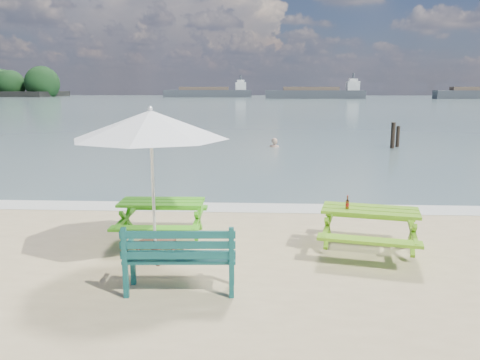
# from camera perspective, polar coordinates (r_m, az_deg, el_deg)

# --- Properties ---
(sea) EXTENTS (300.00, 300.00, 0.00)m
(sea) POSITION_cam_1_polar(r_m,az_deg,el_deg) (91.30, 2.59, 9.44)
(sea) COLOR slate
(sea) RESTS_ON ground
(foam_strip) EXTENTS (22.00, 0.90, 0.01)m
(foam_strip) POSITION_cam_1_polar(r_m,az_deg,el_deg) (11.24, -0.52, -3.37)
(foam_strip) COLOR silver
(foam_strip) RESTS_ON ground
(picnic_table_left) EXTENTS (1.61, 1.78, 0.75)m
(picnic_table_left) POSITION_cam_1_polar(r_m,az_deg,el_deg) (9.00, -9.45, -4.93)
(picnic_table_left) COLOR #40A218
(picnic_table_left) RESTS_ON ground
(picnic_table_right) EXTENTS (1.98, 2.12, 0.78)m
(picnic_table_right) POSITION_cam_1_polar(r_m,az_deg,el_deg) (8.51, 15.45, -6.03)
(picnic_table_right) COLOR #66A519
(picnic_table_right) RESTS_ON ground
(park_bench) EXTENTS (1.58, 0.61, 0.96)m
(park_bench) POSITION_cam_1_polar(r_m,az_deg,el_deg) (6.78, -7.25, -10.92)
(park_bench) COLOR #104643
(park_bench) RESTS_ON ground
(side_table) EXTENTS (0.67, 0.67, 0.33)m
(side_table) POSITION_cam_1_polar(r_m,az_deg,el_deg) (8.03, -10.28, -8.38)
(side_table) COLOR brown
(side_table) RESTS_ON ground
(patio_umbrella) EXTENTS (3.33, 3.33, 2.49)m
(patio_umbrella) POSITION_cam_1_polar(r_m,az_deg,el_deg) (7.59, -10.83, 6.65)
(patio_umbrella) COLOR silver
(patio_umbrella) RESTS_ON ground
(beer_bottle) EXTENTS (0.06, 0.06, 0.23)m
(beer_bottle) POSITION_cam_1_polar(r_m,az_deg,el_deg) (8.30, 12.95, -2.91)
(beer_bottle) COLOR #974416
(beer_bottle) RESTS_ON picnic_table_right
(swimmer) EXTENTS (0.68, 0.50, 1.71)m
(swimmer) POSITION_cam_1_polar(r_m,az_deg,el_deg) (22.85, 4.18, 3.01)
(swimmer) COLOR tan
(swimmer) RESTS_ON ground
(mooring_pilings) EXTENTS (0.59, 0.79, 1.43)m
(mooring_pilings) POSITION_cam_1_polar(r_m,az_deg,el_deg) (23.56, 18.34, 4.89)
(mooring_pilings) COLOR black
(mooring_pilings) RESTS_ON ground
(cargo_ships) EXTENTS (162.05, 20.71, 4.40)m
(cargo_ships) POSITION_cam_1_polar(r_m,az_deg,el_deg) (133.16, 22.04, 9.71)
(cargo_ships) COLOR #363B40
(cargo_ships) RESTS_ON ground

